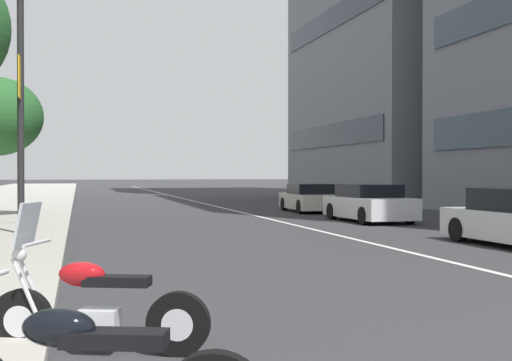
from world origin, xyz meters
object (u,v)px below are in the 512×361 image
Objects in this scene: motorcycle_under_tarp at (95,309)px; car_approaching_light at (310,199)px; street_lamp_with_banners at (33,58)px; car_following_behind at (369,204)px.

car_approaching_light is (22.48, -10.04, 0.18)m from motorcycle_under_tarp.
motorcycle_under_tarp is 0.27× the size of street_lamp_with_banners.
motorcycle_under_tarp reaches higher than car_approaching_light.
car_approaching_light is 15.81m from street_lamp_with_banners.
motorcycle_under_tarp is at bearing -173.91° from street_lamp_with_banners.
street_lamp_with_banners reaches higher than car_approaching_light.
motorcycle_under_tarp is 13.15m from street_lamp_with_banners.
motorcycle_under_tarp is 0.49× the size of car_approaching_light.
car_following_behind is 1.03× the size of car_approaching_light.
motorcycle_under_tarp is 0.47× the size of car_following_behind.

